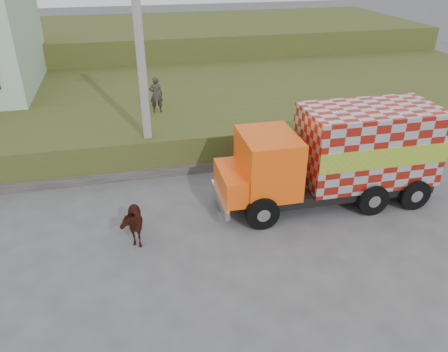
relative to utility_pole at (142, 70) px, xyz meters
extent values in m
plane|color=#474749|center=(1.00, -4.60, -4.08)|extent=(120.00, 120.00, 0.00)
cube|color=#334E1A|center=(1.00, 5.40, -3.33)|extent=(40.00, 12.00, 1.50)
cube|color=#334E1A|center=(1.00, 17.40, -2.58)|extent=(40.00, 12.00, 3.00)
cube|color=#595651|center=(-1.00, -0.40, -3.88)|extent=(16.00, 0.50, 0.40)
cube|color=gray|center=(0.00, 0.00, -0.08)|extent=(0.30, 0.30, 8.00)
cube|color=black|center=(6.00, -3.66, -3.44)|extent=(6.68, 2.22, 0.34)
cube|color=#F2510C|center=(3.65, -3.63, -2.36)|extent=(1.78, 2.27, 1.96)
cube|color=#F2510C|center=(2.52, -3.62, -2.95)|extent=(1.00, 2.07, 0.88)
cube|color=silver|center=(7.18, -3.67, -2.02)|extent=(4.53, 2.39, 2.55)
cube|color=yellow|center=(7.17, -4.86, -2.02)|extent=(4.51, 0.08, 0.69)
cube|color=yellow|center=(7.19, -2.47, -2.02)|extent=(4.51, 0.08, 0.69)
cube|color=silver|center=(2.03, -3.62, -3.54)|extent=(0.17, 2.26, 0.29)
cylinder|color=black|center=(3.15, -4.76, -3.54)|extent=(1.08, 0.35, 1.08)
cylinder|color=black|center=(3.17, -2.50, -3.54)|extent=(1.08, 0.35, 1.08)
cylinder|color=black|center=(6.97, -4.79, -3.54)|extent=(1.08, 0.35, 1.08)
cylinder|color=black|center=(6.99, -2.54, -3.54)|extent=(1.08, 0.35, 1.08)
cylinder|color=black|center=(8.54, -4.81, -3.54)|extent=(1.08, 0.35, 1.08)
cylinder|color=black|center=(8.56, -2.55, -3.54)|extent=(1.08, 0.35, 1.08)
imported|color=#311C0C|center=(-0.92, -4.46, -3.43)|extent=(0.80, 1.58, 1.30)
imported|color=#2B2826|center=(0.64, 2.76, -1.79)|extent=(0.60, 0.41, 1.58)
camera|label=1|loc=(-0.67, -15.82, 3.96)|focal=35.00mm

